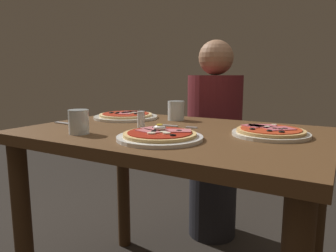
{
  "coord_description": "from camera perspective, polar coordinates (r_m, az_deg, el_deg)",
  "views": [
    {
      "loc": [
        0.57,
        -1.02,
        0.98
      ],
      "look_at": [
        0.03,
        -0.09,
        0.8
      ],
      "focal_mm": 33.14,
      "sensor_mm": 36.0,
      "label": 1
    }
  ],
  "objects": [
    {
      "name": "diner_person",
      "position": [
        1.88,
        8.43,
        -3.66
      ],
      "size": [
        0.32,
        0.32,
        1.18
      ],
      "rotation": [
        0.0,
        0.0,
        3.14
      ],
      "color": "black",
      "rests_on": "ground"
    },
    {
      "name": "pizza_across_right",
      "position": [
        1.12,
        18.3,
        -1.08
      ],
      "size": [
        0.26,
        0.26,
        0.03
      ],
      "color": "silver",
      "rests_on": "dining_table"
    },
    {
      "name": "water_glass_far",
      "position": [
        1.44,
        1.49,
        2.62
      ],
      "size": [
        0.08,
        0.08,
        0.09
      ],
      "color": "silver",
      "rests_on": "dining_table"
    },
    {
      "name": "pizza_foreground",
      "position": [
        1.0,
        -1.5,
        -1.81
      ],
      "size": [
        0.28,
        0.28,
        0.05
      ],
      "color": "white",
      "rests_on": "dining_table"
    },
    {
      "name": "fork",
      "position": [
        1.25,
        1.4,
        -0.03
      ],
      "size": [
        0.16,
        0.03,
        0.0
      ],
      "color": "silver",
      "rests_on": "dining_table"
    },
    {
      "name": "salt_shaker",
      "position": [
        1.22,
        -4.98,
        1.14
      ],
      "size": [
        0.03,
        0.03,
        0.07
      ],
      "color": "white",
      "rests_on": "dining_table"
    },
    {
      "name": "pizza_across_left",
      "position": [
        1.51,
        -7.76,
        1.85
      ],
      "size": [
        0.31,
        0.31,
        0.03
      ],
      "color": "silver",
      "rests_on": "dining_table"
    },
    {
      "name": "dining_table",
      "position": [
        1.21,
        0.83,
        -7.04
      ],
      "size": [
        1.12,
        0.75,
        0.77
      ],
      "color": "brown",
      "rests_on": "ground"
    },
    {
      "name": "knife",
      "position": [
        1.36,
        -17.06,
        0.32
      ],
      "size": [
        0.2,
        0.03,
        0.01
      ],
      "color": "silver",
      "rests_on": "dining_table"
    },
    {
      "name": "water_glass_near",
      "position": [
        1.14,
        -16.08,
        0.46
      ],
      "size": [
        0.07,
        0.07,
        0.09
      ],
      "color": "silver",
      "rests_on": "dining_table"
    }
  ]
}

